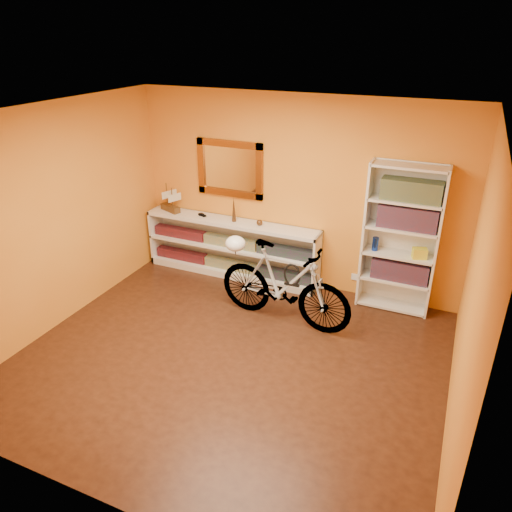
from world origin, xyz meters
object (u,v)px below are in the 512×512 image
at_px(bicycle, 284,284).
at_px(helmet, 235,244).
at_px(console_unit, 232,248).
at_px(bookcase, 400,240).

distance_m(bicycle, helmet, 0.78).
height_order(console_unit, helmet, helmet).
distance_m(console_unit, bookcase, 2.37).
bearing_deg(console_unit, bookcase, 0.62).
relative_size(bookcase, helmet, 7.49).
bearing_deg(helmet, bicycle, -5.00).
height_order(console_unit, bicycle, bicycle).
xyz_separation_m(bookcase, helmet, (-1.85, -0.84, -0.04)).
distance_m(bookcase, helmet, 2.03).
xyz_separation_m(bicycle, helmet, (-0.67, 0.06, 0.39)).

